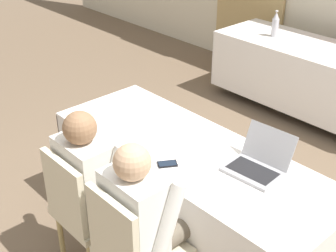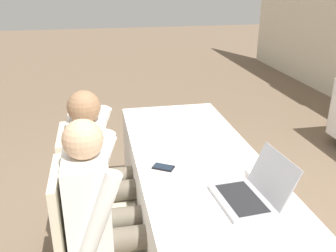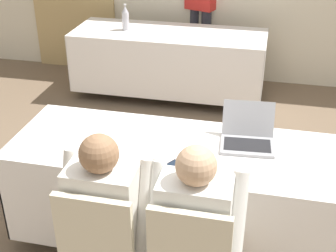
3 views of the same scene
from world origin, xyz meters
name	(u,v)px [view 3 (image 3 of 3)]	position (x,y,z in m)	size (l,w,h in m)	color
ground_plane	(174,238)	(0.00, 0.00, 0.00)	(24.00, 24.00, 0.00)	brown
conference_table_near	(175,170)	(0.00, 0.00, 0.58)	(2.10, 0.77, 0.76)	white
conference_table_far	(169,48)	(-0.56, 2.35, 0.58)	(2.10, 0.77, 0.76)	white
laptop	(247,138)	(0.44, 0.13, 0.80)	(0.35, 0.35, 0.23)	#99999E
cell_phone	(172,166)	(0.03, -0.23, 0.76)	(0.12, 0.14, 0.01)	black
paper_beside_laptop	(312,161)	(0.83, 0.01, 0.76)	(0.22, 0.30, 0.00)	white
water_bottle	(125,18)	(-1.04, 2.32, 0.88)	(0.08, 0.08, 0.28)	#B7B7C1
chair_near_left	(105,245)	(-0.24, -0.69, 0.50)	(0.44, 0.44, 0.91)	tan
person_checkered_shirt	(109,210)	(-0.24, -0.59, 0.66)	(0.50, 0.52, 1.17)	#665B4C
person_white_shirt	(196,223)	(0.24, -0.59, 0.66)	(0.50, 0.52, 1.17)	#665B4C
person_red_shirt	(201,4)	(-0.33, 3.03, 0.91)	(0.39, 0.30, 1.59)	#33333D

